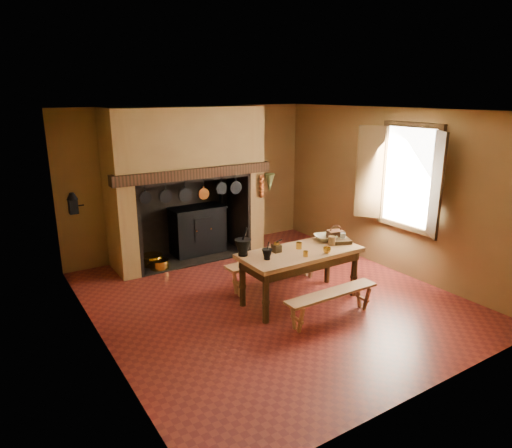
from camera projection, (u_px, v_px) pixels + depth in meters
The scene contains 28 objects.
floor at pixel (271, 298), 6.99m from camera, with size 5.50×5.50×0.00m, color maroon.
ceiling at pixel (272, 110), 6.21m from camera, with size 5.50×5.50×0.00m, color silver.
back_wall at pixel (191, 180), 8.83m from camera, with size 5.00×0.02×2.80m, color brown.
wall_left at pixel (95, 238), 5.31m from camera, with size 0.02×5.50×2.80m, color brown.
wall_right at pixel (390, 191), 7.89m from camera, with size 0.02×5.50×2.80m, color brown.
wall_front at pixel (433, 269), 4.38m from camera, with size 5.00×0.02×2.80m, color brown.
chimney_breast at pixel (186, 163), 8.21m from camera, with size 2.95×0.96×2.80m.
iron_range at pixel (198, 229), 8.82m from camera, with size 1.12×0.55×1.60m.
hearth_pans at pixel (153, 262), 8.22m from camera, with size 0.51×0.62×0.20m.
hanging_pans at pixel (196, 193), 7.91m from camera, with size 1.92×0.29×0.27m.
onion_string at pixel (262, 186), 8.59m from camera, with size 0.12×0.10×0.46m, color #943D1B, non-canonical shape.
herb_bunch at pixel (269, 183), 8.67m from camera, with size 0.20×0.20×0.35m, color #505C2B.
window at pixel (405, 178), 7.41m from camera, with size 0.39×1.75×1.76m.
wall_coffee_mill at pixel (73, 202), 6.58m from camera, with size 0.23×0.16×0.31m.
work_table at pixel (300, 259), 6.74m from camera, with size 1.83×0.81×0.79m.
bench_front at pixel (332, 299), 6.25m from camera, with size 1.46×0.26×0.41m.
bench_back at pixel (275, 265), 7.35m from camera, with size 1.71×0.30×0.48m.
mortar_large at pixel (243, 247), 6.47m from camera, with size 0.24×0.24×0.41m.
mortar_small at pixel (267, 254), 6.33m from camera, with size 0.15×0.15×0.26m.
coffee_grinder at pixel (277, 248), 6.63m from camera, with size 0.16×0.12×0.18m.
brass_mug_a at pixel (306, 254), 6.46m from camera, with size 0.07×0.07×0.08m, color #B7892A.
brass_mug_b at pixel (299, 246), 6.78m from camera, with size 0.09×0.09×0.10m, color #B7892A.
mixing_bowl at pixel (325, 238), 7.17m from camera, with size 0.34×0.34×0.08m, color beige.
stoneware_crock at pixel (332, 241), 6.93m from camera, with size 0.11×0.11×0.14m, color brown.
glass_jar at pixel (343, 237), 7.09m from camera, with size 0.08×0.08×0.14m, color beige.
wicker_basket at pixel (335, 234), 7.23m from camera, with size 0.29×0.24×0.23m.
wooden_tray at pixel (339, 241), 7.05m from camera, with size 0.35×0.25×0.06m, color #362311.
brass_cup at pixel (327, 250), 6.59m from camera, with size 0.11×0.11×0.09m, color #B7892A.
Camera 1 is at (-3.63, -5.28, 3.03)m, focal length 32.00 mm.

